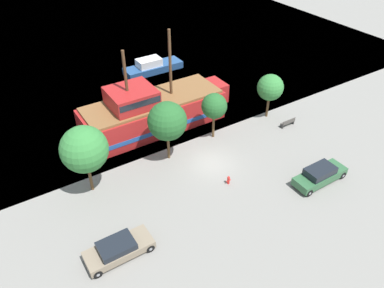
% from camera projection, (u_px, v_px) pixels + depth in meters
% --- Properties ---
extents(ground_plane, '(160.00, 160.00, 0.00)m').
position_uv_depth(ground_plane, '(211.00, 163.00, 33.72)').
color(ground_plane, gray).
extents(water_surface, '(80.00, 80.00, 0.00)m').
position_uv_depth(water_surface, '(64.00, 24.00, 63.61)').
color(water_surface, '#33566B').
rests_on(water_surface, ground).
extents(pirate_ship, '(15.61, 5.05, 9.75)m').
position_uv_depth(pirate_ship, '(153.00, 111.00, 37.44)').
color(pirate_ship, '#A31E1E').
rests_on(pirate_ship, water_surface).
extents(moored_boat_dockside, '(7.67, 2.43, 1.84)m').
position_uv_depth(moored_boat_dockside, '(152.00, 67.00, 48.55)').
color(moored_boat_dockside, navy).
rests_on(moored_boat_dockside, water_surface).
extents(parked_car_curb_front, '(4.93, 1.78, 1.54)m').
position_uv_depth(parked_car_curb_front, '(320.00, 175.00, 31.29)').
color(parked_car_curb_front, '#2D5B38').
rests_on(parked_car_curb_front, ground_plane).
extents(parked_car_curb_mid, '(4.66, 1.98, 1.26)m').
position_uv_depth(parked_car_curb_mid, '(118.00, 249.00, 25.36)').
color(parked_car_curb_mid, '#7F705B').
rests_on(parked_car_curb_mid, ground_plane).
extents(fire_hydrant, '(0.42, 0.25, 0.76)m').
position_uv_depth(fire_hydrant, '(228.00, 180.00, 31.32)').
color(fire_hydrant, red).
rests_on(fire_hydrant, ground_plane).
extents(bench_promenade_east, '(1.63, 0.45, 0.85)m').
position_uv_depth(bench_promenade_east, '(288.00, 122.00, 38.32)').
color(bench_promenade_east, '#4C4742').
rests_on(bench_promenade_east, ground_plane).
extents(tree_row_east, '(3.72, 3.72, 6.02)m').
position_uv_depth(tree_row_east, '(84.00, 149.00, 28.53)').
color(tree_row_east, brown).
rests_on(tree_row_east, ground_plane).
extents(tree_row_mideast, '(3.44, 3.44, 5.71)m').
position_uv_depth(tree_row_mideast, '(167.00, 121.00, 32.01)').
color(tree_row_mideast, brown).
rests_on(tree_row_mideast, ground_plane).
extents(tree_row_midwest, '(2.44, 2.44, 4.72)m').
position_uv_depth(tree_row_midwest, '(214.00, 106.00, 35.00)').
color(tree_row_midwest, brown).
rests_on(tree_row_midwest, ground_plane).
extents(tree_row_west, '(2.71, 2.71, 4.80)m').
position_uv_depth(tree_row_west, '(270.00, 88.00, 38.08)').
color(tree_row_west, brown).
rests_on(tree_row_west, ground_plane).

